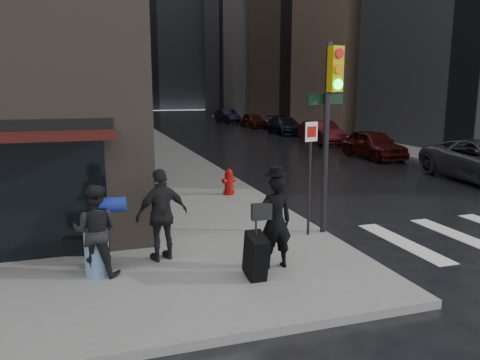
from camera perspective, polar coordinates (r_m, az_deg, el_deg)
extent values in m
plane|color=black|center=(9.05, 4.81, -11.72)|extent=(140.00, 140.00, 0.00)
cube|color=slate|center=(35.01, -12.41, 5.18)|extent=(4.00, 50.00, 0.15)
cube|color=slate|center=(38.67, 8.02, 5.86)|extent=(3.00, 50.00, 0.15)
cube|color=silver|center=(11.54, 19.24, -7.20)|extent=(0.50, 3.00, 0.01)
cube|color=silver|center=(12.54, 25.13, -6.19)|extent=(0.50, 3.00, 0.01)
cube|color=brown|center=(71.01, -26.83, 17.60)|extent=(22.00, 20.00, 26.00)
cube|color=slate|center=(72.47, 6.52, 18.11)|extent=(22.00, 20.00, 25.00)
cube|color=slate|center=(87.09, -12.15, 19.06)|extent=(40.00, 12.00, 32.00)
imported|color=black|center=(8.82, 4.31, -5.11)|extent=(0.66, 0.43, 1.79)
cylinder|color=black|center=(8.61, 4.40, 0.75)|extent=(0.38, 0.38, 0.05)
cylinder|color=black|center=(8.60, 4.41, 1.14)|extent=(0.24, 0.24, 0.14)
cube|color=black|center=(8.60, 2.64, -3.87)|extent=(0.38, 0.12, 0.31)
cube|color=black|center=(8.42, 1.93, -9.31)|extent=(0.30, 0.70, 0.91)
cylinder|color=black|center=(8.26, 1.95, -6.21)|extent=(0.04, 0.04, 0.42)
imported|color=black|center=(8.82, -17.21, -5.92)|extent=(0.98, 0.86, 1.69)
cube|color=black|center=(9.19, -19.17, -7.57)|extent=(0.57, 0.41, 0.32)
cylinder|color=navy|center=(8.73, -15.39, -2.92)|extent=(0.54, 0.33, 0.27)
imported|color=black|center=(9.32, -9.48, -4.21)|extent=(1.16, 0.72, 1.84)
cylinder|color=black|center=(10.94, 10.43, 4.78)|extent=(0.13, 0.13, 4.37)
cube|color=gold|center=(10.70, 11.56, 13.10)|extent=(0.34, 0.25, 0.98)
cylinder|color=red|center=(10.64, 12.02, 14.87)|extent=(0.22, 0.10, 0.22)
cylinder|color=orange|center=(10.62, 11.95, 13.11)|extent=(0.22, 0.10, 0.22)
cylinder|color=#19E533|center=(10.61, 11.87, 11.34)|extent=(0.22, 0.10, 0.22)
cylinder|color=black|center=(10.80, 8.46, 0.07)|extent=(0.07, 0.07, 2.62)
cube|color=white|center=(10.63, 8.70, 5.84)|extent=(0.33, 0.08, 0.44)
cube|color=black|center=(10.95, 10.40, 9.66)|extent=(0.97, 0.22, 0.24)
cylinder|color=#930A09|center=(15.12, -1.37, -1.52)|extent=(0.36, 0.36, 0.11)
cylinder|color=#930A09|center=(15.06, -1.38, -0.47)|extent=(0.27, 0.27, 0.68)
sphere|color=#930A09|center=(14.99, -1.38, 0.90)|extent=(0.25, 0.25, 0.25)
cylinder|color=#930A09|center=(15.03, -1.38, -0.04)|extent=(0.48, 0.31, 0.16)
imported|color=#390C0B|center=(24.85, 15.89, 4.22)|extent=(1.72, 4.26, 1.45)
imported|color=#400C0F|center=(30.95, 9.89, 5.77)|extent=(1.88, 4.59, 1.48)
imported|color=black|center=(37.20, 5.49, 6.66)|extent=(2.15, 4.81, 1.37)
imported|color=#3F140C|center=(43.41, 1.63, 7.29)|extent=(1.78, 3.96, 1.32)
imported|color=black|center=(49.69, -1.54, 7.80)|extent=(1.88, 4.32, 1.38)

